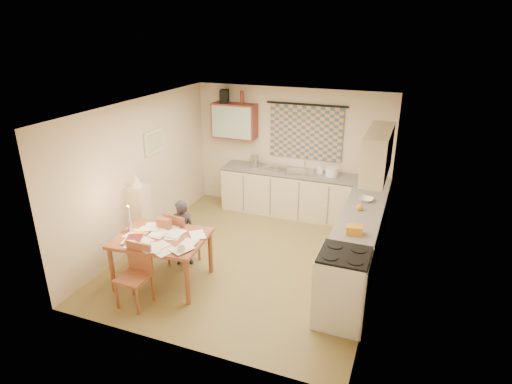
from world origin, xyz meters
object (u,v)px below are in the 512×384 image
at_px(counter_right, 356,247).
at_px(shelf_stand, 140,218).
at_px(chair_far, 183,247).
at_px(person, 183,233).
at_px(stove, 342,288).
at_px(dining_table, 163,259).
at_px(counter_back, 303,195).

relative_size(counter_right, shelf_stand, 2.55).
bearing_deg(chair_far, person, 152.80).
xyz_separation_m(stove, dining_table, (-2.64, -0.03, -0.12)).
height_order(dining_table, shelf_stand, shelf_stand).
xyz_separation_m(counter_back, dining_table, (-1.30, -3.05, -0.07)).
relative_size(counter_back, counter_right, 1.12).
relative_size(counter_back, chair_far, 3.65).
xyz_separation_m(stove, person, (-2.62, 0.53, 0.06)).
distance_m(counter_back, counter_right, 2.24).
xyz_separation_m(counter_back, counter_right, (1.34, -1.79, -0.00)).
bearing_deg(counter_right, dining_table, -154.52).
bearing_deg(person, counter_right, 170.13).
xyz_separation_m(counter_right, chair_far, (-2.65, -0.68, -0.17)).
bearing_deg(shelf_stand, dining_table, -39.22).
relative_size(stove, dining_table, 0.73).
bearing_deg(counter_right, person, -165.13).
height_order(stove, dining_table, stove).
bearing_deg(counter_right, stove, -90.00).
xyz_separation_m(counter_back, stove, (1.34, -3.02, 0.05)).
bearing_deg(counter_back, shelf_stand, -133.48).
distance_m(counter_right, dining_table, 2.93).
bearing_deg(stove, dining_table, -179.26).
bearing_deg(person, dining_table, 63.36).
bearing_deg(stove, counter_right, 90.00).
xyz_separation_m(counter_back, shelf_stand, (-2.20, -2.32, 0.13)).
xyz_separation_m(chair_far, shelf_stand, (-0.89, 0.15, 0.30)).
xyz_separation_m(person, shelf_stand, (-0.92, 0.17, 0.02)).
distance_m(counter_back, stove, 3.30).
height_order(chair_far, shelf_stand, shelf_stand).
height_order(dining_table, person, person).
bearing_deg(stove, chair_far, 168.33).
bearing_deg(counter_back, stove, -66.05).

